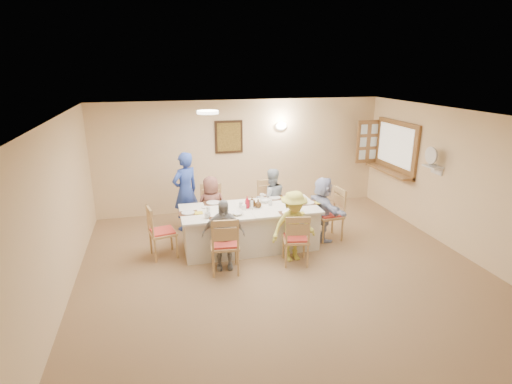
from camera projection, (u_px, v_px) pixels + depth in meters
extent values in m
plane|color=#A57E56|center=(290.00, 282.00, 6.19)|extent=(7.00, 7.00, 0.00)
plane|color=beige|center=(242.00, 156.00, 9.05)|extent=(6.50, 0.00, 6.50)
plane|color=beige|center=(471.00, 383.00, 2.58)|extent=(6.50, 0.00, 6.50)
plane|color=beige|center=(50.00, 227.00, 5.06)|extent=(0.00, 7.00, 7.00)
plane|color=beige|center=(480.00, 190.00, 6.57)|extent=(0.00, 7.00, 7.00)
plane|color=white|center=(295.00, 120.00, 5.43)|extent=(7.00, 7.00, 0.00)
cube|color=black|center=(229.00, 137.00, 8.81)|extent=(0.62, 0.04, 0.72)
cube|color=black|center=(229.00, 137.00, 8.79)|extent=(0.52, 0.02, 0.62)
ellipsoid|color=white|center=(281.00, 126.00, 9.00)|extent=(0.26, 0.09, 0.18)
cylinder|color=white|center=(208.00, 112.00, 6.60)|extent=(0.36, 0.36, 0.05)
cube|color=olive|center=(396.00, 147.00, 8.70)|extent=(0.06, 1.50, 1.15)
cube|color=olive|center=(389.00, 171.00, 8.83)|extent=(0.30, 1.50, 0.05)
cube|color=olive|center=(368.00, 142.00, 9.34)|extent=(0.55, 0.04, 1.00)
cube|color=white|center=(433.00, 167.00, 7.47)|extent=(0.22, 0.36, 0.03)
cube|color=beige|center=(250.00, 228.00, 7.29)|extent=(2.47, 1.05, 0.76)
imported|color=brown|center=(212.00, 207.00, 7.71)|extent=(0.72, 0.59, 1.20)
imported|color=#A2AEB9|center=(271.00, 200.00, 7.98)|extent=(0.65, 0.52, 1.28)
imported|color=#969696|center=(223.00, 235.00, 6.45)|extent=(0.78, 0.48, 1.19)
imported|color=#DAD853|center=(294.00, 226.00, 6.73)|extent=(0.92, 0.67, 1.24)
imported|color=silver|center=(323.00, 209.00, 7.55)|extent=(1.25, 0.67, 1.24)
imported|color=#2C48AE|center=(185.00, 191.00, 7.98)|extent=(0.92, 0.90, 1.60)
cube|color=#472B19|center=(220.00, 219.00, 6.64)|extent=(0.37, 0.27, 0.01)
cylinder|color=white|center=(220.00, 219.00, 6.64)|extent=(0.23, 0.23, 0.01)
cube|color=yellow|center=(232.00, 219.00, 6.64)|extent=(0.13, 0.13, 0.01)
cube|color=#472B19|center=(289.00, 213.00, 6.92)|extent=(0.33, 0.24, 0.01)
cylinder|color=white|center=(289.00, 212.00, 6.92)|extent=(0.24, 0.24, 0.01)
cube|color=yellow|center=(300.00, 213.00, 6.92)|extent=(0.15, 0.15, 0.01)
cube|color=#472B19|center=(213.00, 203.00, 7.42)|extent=(0.36, 0.26, 0.01)
cylinder|color=white|center=(213.00, 203.00, 7.42)|extent=(0.25, 0.25, 0.02)
cube|color=yellow|center=(223.00, 203.00, 7.41)|extent=(0.15, 0.15, 0.01)
cube|color=#472B19|center=(275.00, 198.00, 7.70)|extent=(0.38, 0.28, 0.01)
cylinder|color=white|center=(275.00, 198.00, 7.70)|extent=(0.22, 0.22, 0.01)
cube|color=yellow|center=(285.00, 198.00, 7.69)|extent=(0.14, 0.14, 0.01)
cube|color=#472B19|center=(188.00, 213.00, 6.92)|extent=(0.33, 0.24, 0.01)
cylinder|color=white|center=(188.00, 213.00, 6.91)|extent=(0.23, 0.23, 0.01)
cube|color=yellow|center=(199.00, 213.00, 6.91)|extent=(0.14, 0.14, 0.01)
cube|color=#472B19|center=(308.00, 203.00, 7.43)|extent=(0.35, 0.26, 0.01)
cylinder|color=white|center=(308.00, 202.00, 7.43)|extent=(0.23, 0.23, 0.01)
cube|color=yellow|center=(318.00, 203.00, 7.43)|extent=(0.14, 0.14, 0.01)
imported|color=white|center=(208.00, 215.00, 6.69)|extent=(0.18, 0.18, 0.09)
imported|color=white|center=(262.00, 196.00, 7.71)|extent=(0.13, 0.13, 0.08)
imported|color=white|center=(237.00, 214.00, 6.84)|extent=(0.29, 0.29, 0.05)
imported|color=white|center=(265.00, 201.00, 7.47)|extent=(0.21, 0.21, 0.06)
imported|color=#B20F22|center=(247.00, 202.00, 7.13)|extent=(0.14, 0.14, 0.22)
imported|color=#442A12|center=(252.00, 202.00, 7.22)|extent=(0.12, 0.13, 0.19)
imported|color=#442A12|center=(258.00, 203.00, 7.17)|extent=(0.21, 0.21, 0.16)
cylinder|color=silver|center=(241.00, 205.00, 7.17)|extent=(0.07, 0.07, 0.10)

